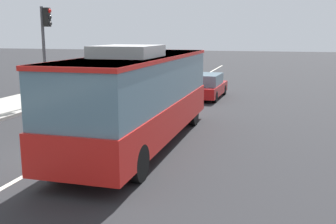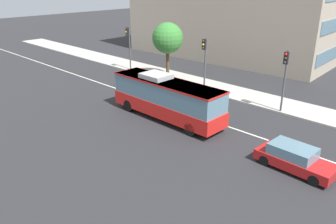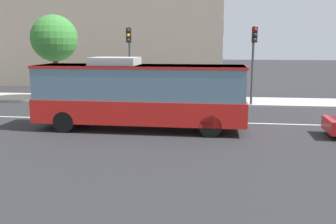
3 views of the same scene
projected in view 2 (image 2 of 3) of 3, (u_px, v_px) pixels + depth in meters
name	position (u px, v px, depth m)	size (l,w,h in m)	color
ground_plane	(164.00, 105.00, 29.85)	(160.00, 160.00, 0.00)	#28282B
sidewalk_kerb	(212.00, 87.00, 34.53)	(80.00, 3.69, 0.14)	#B2ADA3
lane_centre_line	(164.00, 105.00, 29.85)	(76.00, 0.16, 0.01)	silver
transit_bus	(167.00, 97.00, 26.35)	(10.01, 2.56, 3.46)	red
sedan_red	(294.00, 158.00, 19.59)	(4.56, 1.96, 1.46)	#B21919
traffic_light_near_corner	(204.00, 56.00, 32.15)	(0.34, 0.62, 5.20)	#47474C
traffic_light_mid_block	(128.00, 41.00, 39.47)	(0.35, 0.62, 5.20)	#47474C
traffic_light_far_corner	(285.00, 71.00, 26.76)	(0.34, 0.62, 5.20)	#47474C
street_tree_kerbside_left	(168.00, 38.00, 35.96)	(3.30, 3.30, 6.13)	#4C3823
office_block_background	(239.00, 5.00, 47.76)	(28.57, 17.38, 13.60)	tan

